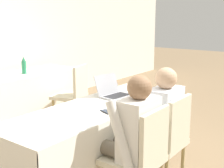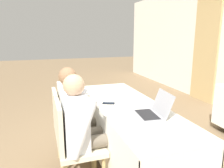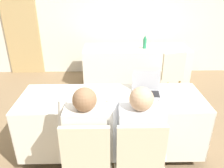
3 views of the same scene
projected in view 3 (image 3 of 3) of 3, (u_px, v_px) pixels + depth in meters
ground_plane at (112, 149)px, 2.78m from camera, size 24.00×24.00×0.00m
wall_back at (109, 12)px, 4.68m from camera, size 12.00×0.06×2.70m
curtain_panel at (19, 14)px, 4.60m from camera, size 0.75×0.04×2.65m
conference_table_near at (112, 111)px, 2.54m from camera, size 2.08×0.70×0.76m
conference_table_far at (136, 57)px, 4.40m from camera, size 2.08×0.70×0.76m
laptop at (146, 90)px, 2.52m from camera, size 0.36×0.35×0.23m
cell_phone at (103, 106)px, 2.27m from camera, size 0.11×0.15×0.01m
paper_beside_laptop at (174, 102)px, 2.36m from camera, size 0.30×0.35×0.00m
water_bottle at (145, 42)px, 4.23m from camera, size 0.07×0.07×0.27m
chair_near_left at (88, 156)px, 1.96m from camera, size 0.44×0.44×0.92m
chair_near_right at (138, 155)px, 1.97m from camera, size 0.44×0.44×0.92m
chair_far_spare at (168, 74)px, 3.74m from camera, size 0.55×0.55×0.92m
person_checkered_shirt at (88, 134)px, 1.99m from camera, size 0.50×0.52×1.18m
person_white_shirt at (138, 134)px, 2.00m from camera, size 0.50×0.52×1.18m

